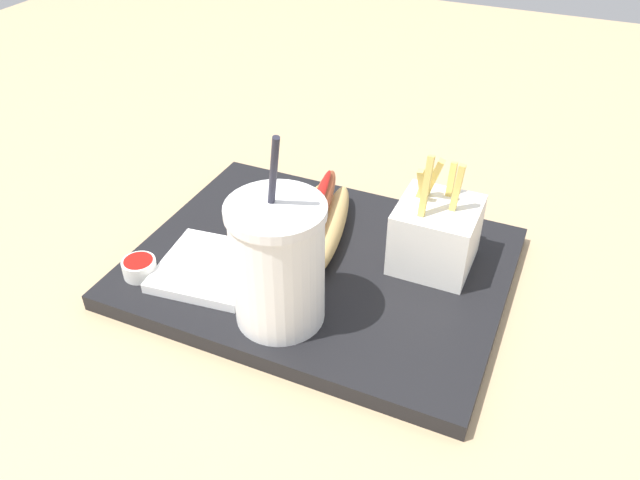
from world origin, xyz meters
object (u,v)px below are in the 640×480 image
at_px(fries_basket, 436,234).
at_px(ketchup_cup_1, 139,267).
at_px(soda_cup, 275,263).
at_px(ketchup_cup_2, 272,197).
at_px(napkin_stack, 210,268).
at_px(hot_dog_1, 319,221).

bearing_deg(fries_basket, ketchup_cup_1, -151.94).
bearing_deg(ketchup_cup_1, fries_basket, 28.06).
relative_size(soda_cup, ketchup_cup_2, 6.79).
bearing_deg(ketchup_cup_2, ketchup_cup_1, -109.01).
xyz_separation_m(fries_basket, ketchup_cup_2, (-0.23, 0.04, -0.03)).
bearing_deg(napkin_stack, ketchup_cup_1, -152.16).
height_order(soda_cup, hot_dog_1, soda_cup).
distance_m(hot_dog_1, ketchup_cup_1, 0.22).
xyz_separation_m(ketchup_cup_1, ketchup_cup_2, (0.07, 0.20, -0.00)).
bearing_deg(soda_cup, napkin_stack, 163.05).
xyz_separation_m(soda_cup, hot_dog_1, (-0.02, 0.15, -0.05)).
xyz_separation_m(hot_dog_1, ketchup_cup_1, (-0.16, -0.15, -0.01)).
height_order(hot_dog_1, ketchup_cup_1, hot_dog_1).
xyz_separation_m(fries_basket, ketchup_cup_1, (-0.30, -0.16, -0.03)).
distance_m(fries_basket, napkin_stack, 0.26).
bearing_deg(ketchup_cup_1, soda_cup, 1.66).
bearing_deg(ketchup_cup_1, hot_dog_1, 43.90).
distance_m(fries_basket, ketchup_cup_2, 0.24).
relative_size(fries_basket, ketchup_cup_2, 4.67).
height_order(soda_cup, napkin_stack, soda_cup).
height_order(ketchup_cup_1, ketchup_cup_2, ketchup_cup_1).
relative_size(hot_dog_1, ketchup_cup_2, 6.08).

